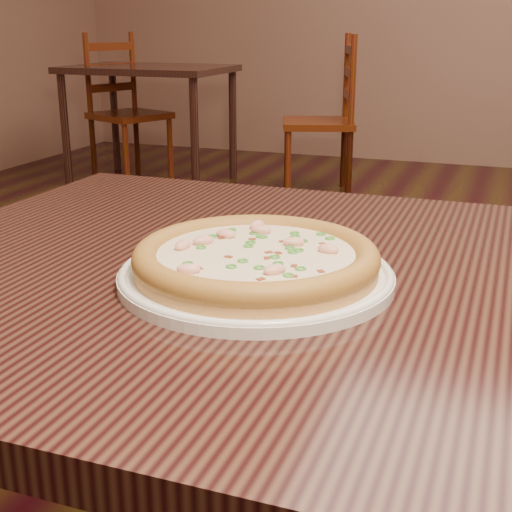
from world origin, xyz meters
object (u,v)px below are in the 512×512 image
(bg_table_left, at_px, (149,81))
(chair_a, at_px, (125,113))
(pizza, at_px, (256,259))
(chair_b, at_px, (327,122))
(plate, at_px, (256,275))
(hero_table, at_px, (370,362))

(bg_table_left, relative_size, chair_a, 1.05)
(pizza, height_order, chair_b, chair_b)
(chair_b, bearing_deg, bg_table_left, -175.20)
(plate, xyz_separation_m, bg_table_left, (-2.00, 3.43, -0.10))
(plate, distance_m, bg_table_left, 3.97)
(pizza, bearing_deg, chair_a, 122.45)
(bg_table_left, bearing_deg, hero_table, -57.99)
(hero_table, xyz_separation_m, bg_table_left, (-2.12, 3.38, 0.00))
(pizza, bearing_deg, hero_table, 22.54)
(hero_table, relative_size, chair_b, 1.26)
(hero_table, distance_m, plate, 0.17)
(bg_table_left, distance_m, chair_b, 1.17)
(chair_a, bearing_deg, hero_table, -55.77)
(hero_table, height_order, pizza, pizza)
(hero_table, height_order, bg_table_left, same)
(pizza, distance_m, bg_table_left, 3.97)
(chair_a, height_order, chair_b, same)
(chair_b, bearing_deg, pizza, -76.50)
(pizza, bearing_deg, bg_table_left, 120.16)
(hero_table, relative_size, plate, 4.01)
(bg_table_left, xyz_separation_m, chair_b, (1.15, 0.10, -0.22))
(plate, height_order, bg_table_left, plate)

